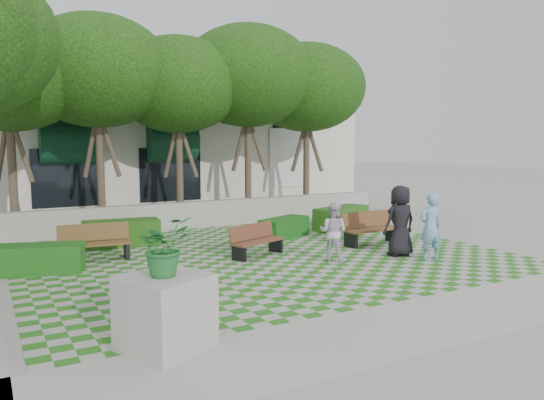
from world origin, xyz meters
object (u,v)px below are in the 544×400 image
hedge_east (341,218)px  person_dark (400,221)px  hedge_midleft (121,233)px  hedge_west (40,259)px  bench_east (371,229)px  bench_west (94,243)px  person_blue (431,227)px  hedge_midright (284,228)px  bench_mid (256,241)px  person_white (333,232)px  planter_front (165,296)px

hedge_east → person_dark: (-1.17, -4.15, 0.55)m
hedge_midleft → hedge_west: (-2.36, -2.23, -0.04)m
bench_east → bench_west: 7.62m
person_blue → hedge_midleft: bearing=-28.4°
hedge_midright → person_dark: size_ratio=0.95×
bench_mid → bench_west: bearing=137.8°
hedge_east → hedge_midleft: (-7.23, 0.69, -0.01)m
bench_east → person_white: person_white is taller
bench_west → planter_front: size_ratio=0.92×
bench_mid → hedge_west: 5.19m
bench_west → hedge_midright: (5.75, 0.39, -0.13)m
hedge_west → bench_mid: bearing=-8.9°
person_dark → hedge_midleft: bearing=-36.0°
hedge_west → bench_east: bearing=-6.6°
hedge_midleft → person_white: person_white is taller
person_dark → hedge_west: bearing=-14.6°
hedge_midleft → planter_front: bearing=-98.7°
hedge_midright → person_dark: person_dark is taller
bench_mid → person_blue: person_blue is taller
hedge_west → planter_front: size_ratio=0.97×
bench_mid → hedge_midright: (1.96, 1.92, -0.09)m
hedge_east → planter_front: bearing=-139.5°
bench_west → person_dark: bearing=-19.5°
bench_west → person_white: bearing=-23.9°
bench_east → person_dark: 1.70m
person_blue → hedge_east: bearing=-87.0°
bench_mid → person_dark: 3.78m
hedge_east → person_dark: bearing=-105.8°
bench_mid → bench_east: bearing=-23.5°
hedge_east → hedge_west: 9.71m
hedge_midleft → hedge_midright: bearing=-13.2°
hedge_east → person_dark: 4.34m
person_blue → planter_front: bearing=29.6°
hedge_midright → planter_front: planter_front is taller
hedge_east → bench_east: bearing=-108.0°
person_blue → bench_mid: bearing=-22.1°
hedge_west → person_dark: size_ratio=1.01×
hedge_midright → person_white: 3.42m
hedge_midright → hedge_west: (-7.09, -1.12, 0.02)m
hedge_west → person_white: person_white is taller
hedge_west → person_blue: (8.78, -3.31, 0.52)m
hedge_west → person_white: bearing=-18.8°
bench_east → person_white: (-2.20, -1.23, 0.28)m
bench_west → planter_front: (-0.19, -6.39, 0.35)m
planter_front → hedge_midright: bearing=48.8°
person_blue → person_white: (-2.22, 1.08, -0.11)m
bench_east → hedge_east: bench_east is taller
person_blue → hedge_west: bearing=-8.2°
person_blue → person_white: 2.47m
hedge_midleft → planter_front: planter_front is taller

